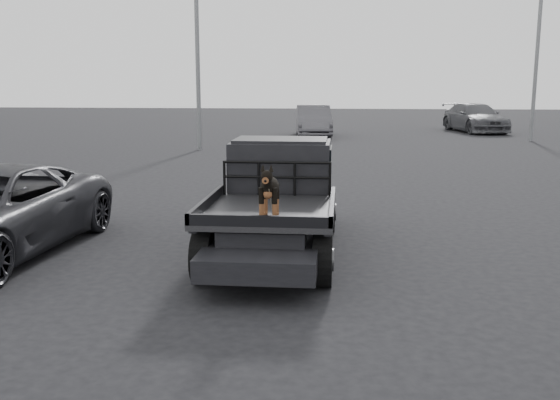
# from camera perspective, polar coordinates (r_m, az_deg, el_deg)

# --- Properties ---
(ground) EXTENTS (120.00, 120.00, 0.00)m
(ground) POSITION_cam_1_polar(r_m,az_deg,el_deg) (8.65, -6.47, -8.04)
(ground) COLOR black
(ground) RESTS_ON ground
(flatbed_ute) EXTENTS (2.00, 5.40, 0.92)m
(flatbed_ute) POSITION_cam_1_polar(r_m,az_deg,el_deg) (10.28, -0.41, -2.28)
(flatbed_ute) COLOR black
(flatbed_ute) RESTS_ON ground
(ute_cab) EXTENTS (1.72, 1.30, 0.88)m
(ute_cab) POSITION_cam_1_polar(r_m,az_deg,el_deg) (11.05, 0.10, 3.38)
(ute_cab) COLOR black
(ute_cab) RESTS_ON flatbed_ute
(headache_rack) EXTENTS (1.80, 0.08, 0.55)m
(headache_rack) POSITION_cam_1_polar(r_m,az_deg,el_deg) (10.33, -0.30, 1.94)
(headache_rack) COLOR black
(headache_rack) RESTS_ON flatbed_ute
(dog) EXTENTS (0.32, 0.60, 0.74)m
(dog) POSITION_cam_1_polar(r_m,az_deg,el_deg) (8.61, -0.97, 0.80)
(dog) COLOR black
(dog) RESTS_ON flatbed_ute
(distant_car_a) EXTENTS (2.17, 5.02, 1.61)m
(distant_car_a) POSITION_cam_1_polar(r_m,az_deg,el_deg) (32.74, 3.07, 7.24)
(distant_car_a) COLOR #504F54
(distant_car_a) RESTS_ON ground
(distant_car_b) EXTENTS (3.34, 5.87, 1.60)m
(distant_car_b) POSITION_cam_1_polar(r_m,az_deg,el_deg) (37.29, 17.41, 7.19)
(distant_car_b) COLOR #48494D
(distant_car_b) RESTS_ON ground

